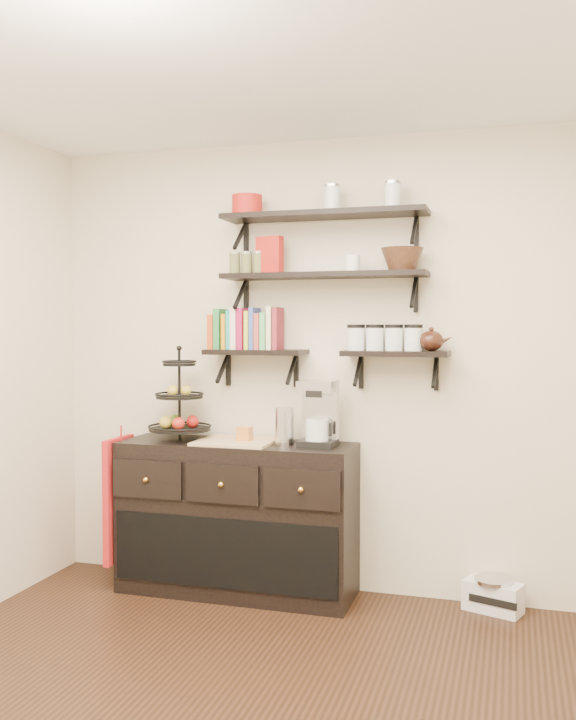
% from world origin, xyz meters
% --- Properties ---
extents(ceiling, '(3.50, 3.50, 0.02)m').
position_xyz_m(ceiling, '(0.00, 0.00, 2.70)').
color(ceiling, white).
rests_on(ceiling, back_wall).
extents(back_wall, '(3.50, 0.02, 2.70)m').
position_xyz_m(back_wall, '(0.00, 1.75, 1.35)').
color(back_wall, beige).
rests_on(back_wall, ground).
extents(shelf_top, '(1.20, 0.27, 0.23)m').
position_xyz_m(shelf_top, '(0.00, 1.62, 2.23)').
color(shelf_top, black).
rests_on(shelf_top, back_wall).
extents(shelf_mid, '(1.20, 0.27, 0.23)m').
position_xyz_m(shelf_mid, '(0.00, 1.62, 1.88)').
color(shelf_mid, black).
rests_on(shelf_mid, back_wall).
extents(shelf_low_left, '(0.60, 0.25, 0.23)m').
position_xyz_m(shelf_low_left, '(-0.42, 1.63, 1.43)').
color(shelf_low_left, black).
rests_on(shelf_low_left, back_wall).
extents(shelf_low_right, '(0.60, 0.25, 0.23)m').
position_xyz_m(shelf_low_right, '(0.42, 1.63, 1.43)').
color(shelf_low_right, black).
rests_on(shelf_low_right, back_wall).
extents(cookbooks, '(0.43, 0.15, 0.26)m').
position_xyz_m(cookbooks, '(-0.47, 1.63, 1.57)').
color(cookbooks, '#C04115').
rests_on(cookbooks, shelf_low_left).
extents(glass_canisters, '(0.43, 0.10, 0.13)m').
position_xyz_m(glass_canisters, '(0.36, 1.63, 1.51)').
color(glass_canisters, silver).
rests_on(glass_canisters, shelf_low_right).
extents(sideboard, '(1.40, 0.50, 0.92)m').
position_xyz_m(sideboard, '(-0.50, 1.51, 0.45)').
color(sideboard, black).
rests_on(sideboard, floor).
extents(fruit_stand, '(0.37, 0.37, 0.55)m').
position_xyz_m(fruit_stand, '(-0.87, 1.52, 1.09)').
color(fruit_stand, black).
rests_on(fruit_stand, sideboard).
extents(candle, '(0.08, 0.08, 0.08)m').
position_xyz_m(candle, '(-0.45, 1.51, 0.96)').
color(candle, '#BC6B2B').
rests_on(candle, sideboard).
extents(coffee_maker, '(0.21, 0.20, 0.38)m').
position_xyz_m(coffee_maker, '(-0.01, 1.54, 1.08)').
color(coffee_maker, black).
rests_on(coffee_maker, sideboard).
extents(thermal_carafe, '(0.11, 0.11, 0.22)m').
position_xyz_m(thermal_carafe, '(-0.20, 1.49, 1.01)').
color(thermal_carafe, silver).
rests_on(thermal_carafe, sideboard).
extents(apron, '(0.04, 0.32, 0.75)m').
position_xyz_m(apron, '(-1.23, 1.41, 0.54)').
color(apron, '#B61A13').
rests_on(apron, sideboard).
extents(radio, '(0.35, 0.27, 0.19)m').
position_xyz_m(radio, '(0.97, 1.63, 0.09)').
color(radio, silver).
rests_on(radio, floor).
extents(recipe_box, '(0.17, 0.09, 0.22)m').
position_xyz_m(recipe_box, '(-0.33, 1.61, 2.01)').
color(recipe_box, '#A81913').
rests_on(recipe_box, shelf_mid).
extents(walnut_bowl, '(0.24, 0.24, 0.13)m').
position_xyz_m(walnut_bowl, '(0.46, 1.61, 1.96)').
color(walnut_bowl, black).
rests_on(walnut_bowl, shelf_mid).
extents(ramekins, '(0.09, 0.09, 0.10)m').
position_xyz_m(ramekins, '(0.17, 1.61, 1.95)').
color(ramekins, white).
rests_on(ramekins, shelf_mid).
extents(teapot, '(0.19, 0.15, 0.14)m').
position_xyz_m(teapot, '(0.62, 1.63, 1.52)').
color(teapot, black).
rests_on(teapot, shelf_low_right).
extents(red_pot, '(0.18, 0.18, 0.12)m').
position_xyz_m(red_pot, '(-0.47, 1.61, 2.31)').
color(red_pot, '#A81913').
rests_on(red_pot, shelf_top).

